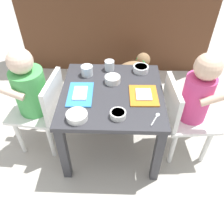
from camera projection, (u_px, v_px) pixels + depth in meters
name	position (u px, v px, depth m)	size (l,w,h in m)	color
ground_plane	(112.00, 142.00, 1.56)	(7.00, 7.00, 0.00)	#B2ADA3
kitchen_cabinet_back	(116.00, 9.00, 1.98)	(1.62, 0.31, 1.01)	#56331E
dining_table	(112.00, 102.00, 1.32)	(0.56, 0.57, 0.43)	#333338
seated_child_left	(32.00, 92.00, 1.29)	(0.31, 0.31, 0.68)	white
seated_child_right	(194.00, 98.00, 1.24)	(0.30, 0.30, 0.68)	white
dog	(130.00, 72.00, 1.85)	(0.37, 0.39, 0.28)	olive
food_tray_left	(80.00, 94.00, 1.25)	(0.14, 0.21, 0.02)	#388CD8
food_tray_right	(144.00, 95.00, 1.25)	(0.15, 0.18, 0.02)	orange
water_cup_left	(87.00, 71.00, 1.38)	(0.07, 0.07, 0.06)	white
water_cup_right	(109.00, 66.00, 1.42)	(0.06, 0.06, 0.06)	white
cereal_bowl_left_side	(141.00, 69.00, 1.41)	(0.09, 0.09, 0.04)	white
veggie_bowl_far	(113.00, 79.00, 1.33)	(0.09, 0.09, 0.04)	white
veggie_bowl_near	(118.00, 114.00, 1.12)	(0.08, 0.08, 0.03)	white
cereal_bowl_right_side	(77.00, 116.00, 1.11)	(0.10, 0.10, 0.03)	white
spoon_by_left_tray	(156.00, 118.00, 1.12)	(0.06, 0.09, 0.01)	silver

